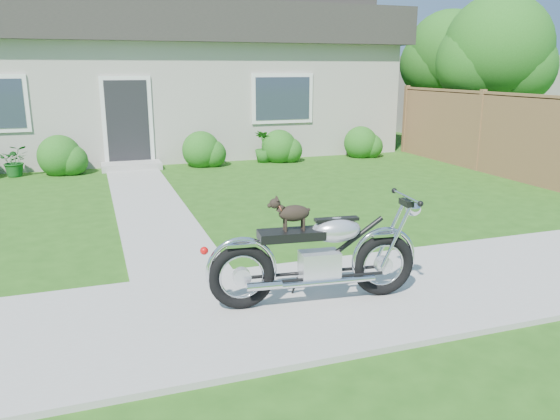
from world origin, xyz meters
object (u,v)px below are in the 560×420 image
object	(u,v)px
tree_near	(503,54)
fence	(480,131)
tree_far	(453,58)
potted_plant_right	(264,146)
potted_plant_left	(15,161)
motorcycle_with_dog	(319,255)
house	(170,76)

from	to	relation	value
tree_near	fence	bearing A→B (deg)	-138.91
tree_near	tree_far	world-z (taller)	tree_near
fence	potted_plant_right	distance (m)	5.29
fence	potted_plant_left	size ratio (longest dim) A/B	9.30
motorcycle_with_dog	fence	bearing A→B (deg)	47.56
house	motorcycle_with_dog	xyz separation A→B (m)	(-0.29, -12.08, -1.62)
tree_near	potted_plant_left	bearing A→B (deg)	173.94
potted_plant_left	potted_plant_right	distance (m)	5.88
house	tree_near	bearing A→B (deg)	-30.45
tree_far	potted_plant_left	size ratio (longest dim) A/B	5.91
fence	tree_far	xyz separation A→B (m)	(2.57, 4.74, 1.75)
tree_far	potted_plant_right	world-z (taller)	tree_far
tree_near	potted_plant_right	bearing A→B (deg)	168.31
fence	potted_plant_left	distance (m)	10.73
fence	tree_far	bearing A→B (deg)	61.51
fence	tree_near	world-z (taller)	tree_near
motorcycle_with_dog	potted_plant_left	bearing A→B (deg)	119.53
fence	tree_near	bearing A→B (deg)	41.09
fence	tree_far	size ratio (longest dim) A/B	1.57
potted_plant_right	potted_plant_left	bearing A→B (deg)	180.00
tree_near	tree_far	bearing A→B (deg)	75.50
tree_far	potted_plant_left	world-z (taller)	tree_far
tree_near	potted_plant_right	world-z (taller)	tree_near
tree_near	motorcycle_with_dog	world-z (taller)	tree_near
house	motorcycle_with_dog	bearing A→B (deg)	-91.40
potted_plant_right	tree_near	bearing A→B (deg)	-11.69
house	fence	world-z (taller)	house
potted_plant_left	potted_plant_right	xyz separation A→B (m)	(5.88, 0.00, 0.06)
tree_near	potted_plant_left	xyz separation A→B (m)	(-12.08, 1.28, -2.39)
motorcycle_with_dog	house	bearing A→B (deg)	94.69
tree_far	potted_plant_left	xyz separation A→B (m)	(-12.91, -1.94, -2.34)
potted_plant_left	tree_far	bearing A→B (deg)	8.56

